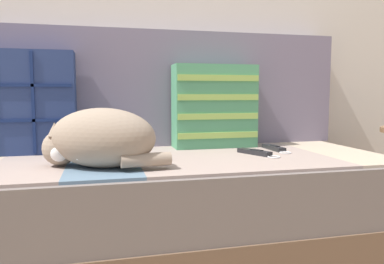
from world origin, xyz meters
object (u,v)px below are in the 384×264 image
(throw_pillow_quilted, at_px, (16,103))
(sleeping_cat, at_px, (98,140))
(throw_pillow_striped, at_px, (214,106))
(game_remote_far, at_px, (256,152))
(game_remote_near, at_px, (274,148))
(couch, at_px, (136,210))

(throw_pillow_quilted, relative_size, sleeping_cat, 1.11)
(throw_pillow_striped, xyz_separation_m, game_remote_far, (0.10, -0.25, -0.18))
(game_remote_near, bearing_deg, game_remote_far, -143.57)
(sleeping_cat, bearing_deg, couch, 52.90)
(couch, xyz_separation_m, throw_pillow_striped, (0.38, 0.19, 0.40))
(couch, distance_m, game_remote_near, 0.65)
(throw_pillow_quilted, height_order, game_remote_near, throw_pillow_quilted)
(throw_pillow_quilted, xyz_separation_m, throw_pillow_striped, (0.84, -0.00, -0.02))
(sleeping_cat, height_order, game_remote_far, sleeping_cat)
(couch, distance_m, game_remote_far, 0.53)
(throw_pillow_quilted, xyz_separation_m, sleeping_cat, (0.32, -0.37, -0.12))
(throw_pillow_quilted, distance_m, throw_pillow_striped, 0.84)
(sleeping_cat, height_order, game_remote_near, sleeping_cat)
(throw_pillow_quilted, bearing_deg, couch, -22.44)
(couch, height_order, game_remote_far, game_remote_far)
(throw_pillow_striped, distance_m, game_remote_near, 0.33)
(couch, height_order, sleeping_cat, sleeping_cat)
(game_remote_near, bearing_deg, couch, -176.84)
(couch, relative_size, sleeping_cat, 5.00)
(couch, relative_size, game_remote_far, 10.28)
(couch, height_order, throw_pillow_striped, throw_pillow_striped)
(throw_pillow_striped, relative_size, game_remote_near, 1.85)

